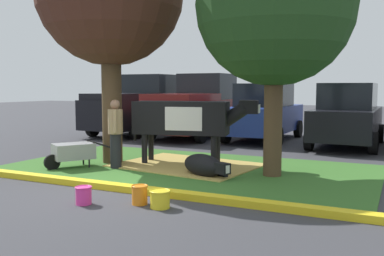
# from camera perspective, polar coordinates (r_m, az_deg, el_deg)

# --- Properties ---
(ground_plane) EXTENTS (80.00, 80.00, 0.00)m
(ground_plane) POSITION_cam_1_polar(r_m,az_deg,el_deg) (8.43, -9.60, -7.72)
(ground_plane) COLOR #38383D
(grass_island) EXTENTS (8.38, 4.70, 0.02)m
(grass_island) POSITION_cam_1_polar(r_m,az_deg,el_deg) (10.25, -0.60, -5.25)
(grass_island) COLOR #386B28
(grass_island) RESTS_ON ground
(curb_yellow) EXTENTS (9.58, 0.24, 0.12)m
(curb_yellow) POSITION_cam_1_polar(r_m,az_deg,el_deg) (8.12, -8.55, -7.77)
(curb_yellow) COLOR yellow
(curb_yellow) RESTS_ON ground
(hay_bedding) EXTENTS (3.48, 2.79, 0.04)m
(hay_bedding) POSITION_cam_1_polar(r_m,az_deg,el_deg) (10.53, -0.71, -4.88)
(hay_bedding) COLOR tan
(hay_bedding) RESTS_ON ground
(shade_tree_right) EXTENTS (3.30, 3.30, 5.22)m
(shade_tree_right) POSITION_cam_1_polar(r_m,az_deg,el_deg) (9.49, 10.76, 15.25)
(shade_tree_right) COLOR #4C3823
(shade_tree_right) RESTS_ON ground
(cow_holstein) EXTENTS (3.09, 1.18, 1.59)m
(cow_holstein) POSITION_cam_1_polar(r_m,az_deg,el_deg) (10.65, -0.88, 1.25)
(cow_holstein) COLOR black
(cow_holstein) RESTS_ON ground
(calf_lying) EXTENTS (1.32, 0.89, 0.48)m
(calf_lying) POSITION_cam_1_polar(r_m,az_deg,el_deg) (9.29, 1.59, -4.92)
(calf_lying) COLOR black
(calf_lying) RESTS_ON ground
(person_handler) EXTENTS (0.34, 0.45, 1.61)m
(person_handler) POSITION_cam_1_polar(r_m,az_deg,el_deg) (10.26, -9.94, -0.51)
(person_handler) COLOR black
(person_handler) RESTS_ON ground
(wheelbarrow) EXTENTS (1.19, 1.50, 0.63)m
(wheelbarrow) POSITION_cam_1_polar(r_m,az_deg,el_deg) (10.62, -15.32, -3.01)
(wheelbarrow) COLOR gray
(wheelbarrow) RESTS_ON ground
(bucket_pink) EXTENTS (0.28, 0.28, 0.29)m
(bucket_pink) POSITION_cam_1_polar(r_m,az_deg,el_deg) (7.38, -13.95, -8.47)
(bucket_pink) COLOR #EA3893
(bucket_pink) RESTS_ON ground
(bucket_orange) EXTENTS (0.28, 0.28, 0.32)m
(bucket_orange) POSITION_cam_1_polar(r_m,az_deg,el_deg) (7.20, -6.84, -8.59)
(bucket_orange) COLOR orange
(bucket_orange) RESTS_ON ground
(bucket_yellow) EXTENTS (0.34, 0.34, 0.28)m
(bucket_yellow) POSITION_cam_1_polar(r_m,az_deg,el_deg) (6.98, -4.19, -9.18)
(bucket_yellow) COLOR yellow
(bucket_yellow) RESTS_ON ground
(pickup_truck_black) EXTENTS (2.27, 5.42, 2.42)m
(pickup_truck_black) POSITION_cam_1_polar(r_m,az_deg,el_deg) (18.07, -6.69, 2.84)
(pickup_truck_black) COLOR black
(pickup_truck_black) RESTS_ON ground
(pickup_truck_maroon) EXTENTS (2.27, 5.42, 2.42)m
(pickup_truck_maroon) POSITION_cam_1_polar(r_m,az_deg,el_deg) (16.81, 0.79, 2.69)
(pickup_truck_maroon) COLOR maroon
(pickup_truck_maroon) RESTS_ON ground
(sedan_blue) EXTENTS (2.06, 4.42, 2.02)m
(sedan_blue) POSITION_cam_1_polar(r_m,az_deg,el_deg) (15.83, 9.39, 1.98)
(sedan_blue) COLOR navy
(sedan_blue) RESTS_ON ground
(sedan_red) EXTENTS (2.06, 4.42, 2.02)m
(sedan_red) POSITION_cam_1_polar(r_m,az_deg,el_deg) (14.78, 19.61, 1.51)
(sedan_red) COLOR black
(sedan_red) RESTS_ON ground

